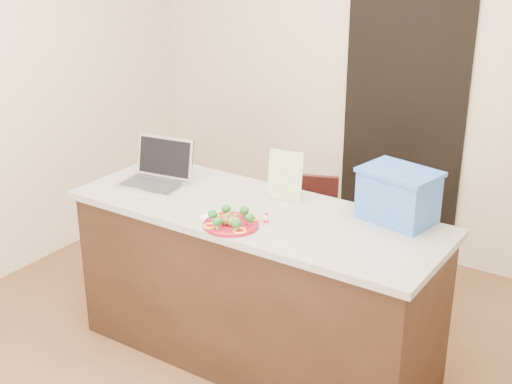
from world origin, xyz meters
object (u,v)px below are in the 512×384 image
Objects in this scene: island at (256,285)px; yogurt_bottle at (266,220)px; plate at (231,224)px; blue_box at (398,195)px; napkin at (221,218)px; chair at (302,231)px; laptop at (158,171)px.

yogurt_bottle reaches higher than island.
blue_box is at bearing 38.78° from plate.
yogurt_bottle is at bearing 40.31° from plate.
napkin is 2.64× the size of yogurt_bottle.
plate reaches higher than napkin.
napkin is 0.20× the size of chair.
napkin is (-0.09, -0.19, 0.46)m from island.
laptop is 1.05m from chair.
plate reaches higher than island.
blue_box reaches higher than yogurt_bottle.
chair is (-0.13, 0.73, 0.01)m from island.
island is 0.52m from yogurt_bottle.
plate is 0.76m from laptop.
chair is at bearing 42.59° from laptop.
napkin is 0.92m from blue_box.
blue_box is at bearing 32.38° from napkin.
island is 0.53m from plate.
blue_box reaches higher than laptop.
laptop reaches higher than plate.
yogurt_bottle is (0.14, 0.12, 0.01)m from plate.
yogurt_bottle is (0.24, 0.07, 0.02)m from napkin.
blue_box reaches higher than plate.
yogurt_bottle is 0.68m from blue_box.
island is at bearing 92.87° from plate.
blue_box reaches higher than chair.
plate is 0.86m from blue_box.
plate is at bearing -29.38° from laptop.
plate is 0.67× the size of blue_box.
blue_box is at bearing 2.17° from laptop.
blue_box is at bearing -50.34° from chair.
laptop is 1.40m from blue_box.
blue_box is (0.76, 0.48, 0.13)m from napkin.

